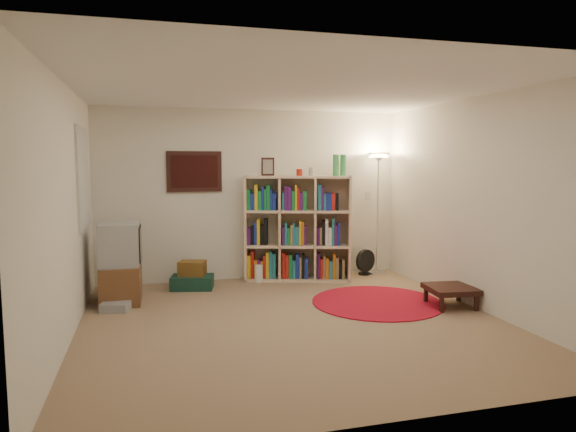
{
  "coord_description": "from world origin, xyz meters",
  "views": [
    {
      "loc": [
        -1.47,
        -5.22,
        1.73
      ],
      "look_at": [
        0.1,
        0.6,
        1.1
      ],
      "focal_mm": 32.0,
      "sensor_mm": 36.0,
      "label": 1
    }
  ],
  "objects_px": {
    "tv_stand": "(121,264)",
    "side_table": "(451,290)",
    "suitcase": "(192,282)",
    "bookshelf": "(296,230)",
    "floor_fan": "(365,262)",
    "floor_lamp": "(378,174)"
  },
  "relations": [
    {
      "from": "bookshelf",
      "to": "floor_fan",
      "type": "xyz_separation_m",
      "value": [
        1.12,
        0.02,
        -0.55
      ]
    },
    {
      "from": "tv_stand",
      "to": "side_table",
      "type": "xyz_separation_m",
      "value": [
        3.83,
        -1.26,
        -0.27
      ]
    },
    {
      "from": "bookshelf",
      "to": "suitcase",
      "type": "height_order",
      "value": "bookshelf"
    },
    {
      "from": "bookshelf",
      "to": "side_table",
      "type": "height_order",
      "value": "bookshelf"
    },
    {
      "from": "floor_lamp",
      "to": "side_table",
      "type": "xyz_separation_m",
      "value": [
        0.07,
        -1.94,
        -1.35
      ]
    },
    {
      "from": "floor_fan",
      "to": "suitcase",
      "type": "distance_m",
      "value": 2.67
    },
    {
      "from": "floor_lamp",
      "to": "floor_fan",
      "type": "height_order",
      "value": "floor_lamp"
    },
    {
      "from": "bookshelf",
      "to": "side_table",
      "type": "distance_m",
      "value": 2.4
    },
    {
      "from": "floor_lamp",
      "to": "floor_fan",
      "type": "xyz_separation_m",
      "value": [
        -0.21,
        -0.04,
        -1.36
      ]
    },
    {
      "from": "floor_lamp",
      "to": "side_table",
      "type": "bearing_deg",
      "value": -88.02
    },
    {
      "from": "tv_stand",
      "to": "floor_lamp",
      "type": "bearing_deg",
      "value": 11.71
    },
    {
      "from": "side_table",
      "to": "floor_fan",
      "type": "bearing_deg",
      "value": 98.33
    },
    {
      "from": "floor_fan",
      "to": "tv_stand",
      "type": "height_order",
      "value": "tv_stand"
    },
    {
      "from": "floor_lamp",
      "to": "floor_fan",
      "type": "distance_m",
      "value": 1.38
    },
    {
      "from": "tv_stand",
      "to": "suitcase",
      "type": "distance_m",
      "value": 1.08
    },
    {
      "from": "floor_lamp",
      "to": "bookshelf",
      "type": "bearing_deg",
      "value": -177.24
    },
    {
      "from": "tv_stand",
      "to": "suitcase",
      "type": "bearing_deg",
      "value": 27.53
    },
    {
      "from": "side_table",
      "to": "suitcase",
      "type": "bearing_deg",
      "value": 149.91
    },
    {
      "from": "suitcase",
      "to": "floor_fan",
      "type": "bearing_deg",
      "value": 16.78
    },
    {
      "from": "floor_fan",
      "to": "floor_lamp",
      "type": "bearing_deg",
      "value": -10.38
    },
    {
      "from": "tv_stand",
      "to": "side_table",
      "type": "distance_m",
      "value": 4.04
    },
    {
      "from": "suitcase",
      "to": "side_table",
      "type": "distance_m",
      "value": 3.39
    }
  ]
}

